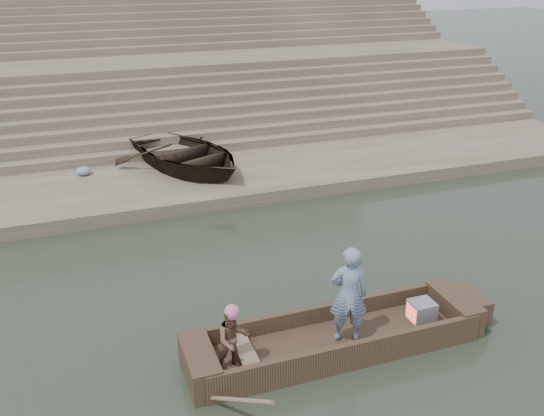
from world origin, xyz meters
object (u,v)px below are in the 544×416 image
standing_man (349,295)px  beached_rowboat (186,154)px  main_rowboat (336,344)px  television (421,311)px  rowing_man (233,339)px

standing_man → beached_rowboat: size_ratio=0.40×
main_rowboat → television: 1.81m
standing_man → beached_rowboat: 9.60m
main_rowboat → beached_rowboat: bearing=94.5°
rowing_man → beached_rowboat: rowing_man is taller
standing_man → beached_rowboat: bearing=-66.3°
rowing_man → television: size_ratio=2.59×
rowing_man → beached_rowboat: 9.73m
television → beached_rowboat: 9.83m
rowing_man → television: rowing_man is taller
rowing_man → television: 3.81m
standing_man → television: 1.78m
beached_rowboat → rowing_man: bearing=-121.1°
rowing_man → beached_rowboat: size_ratio=0.25×
main_rowboat → television: (1.79, -0.00, 0.31)m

